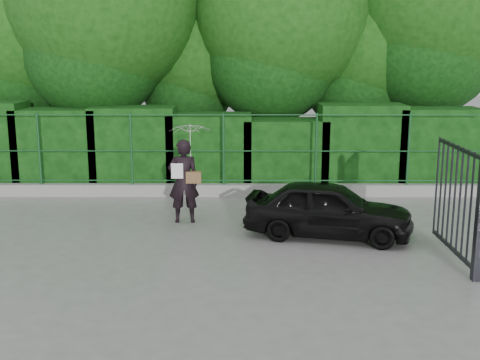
{
  "coord_description": "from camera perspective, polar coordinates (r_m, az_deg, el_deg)",
  "views": [
    {
      "loc": [
        0.87,
        -10.26,
        3.58
      ],
      "look_at": [
        0.82,
        1.3,
        1.1
      ],
      "focal_mm": 45.0,
      "sensor_mm": 36.0,
      "label": 1
    }
  ],
  "objects": [
    {
      "name": "gate",
      "position": [
        10.52,
        21.01,
        -1.87
      ],
      "size": [
        0.22,
        2.33,
        2.36
      ],
      "color": "black",
      "rests_on": "ground"
    },
    {
      "name": "ground",
      "position": [
        10.91,
        -4.38,
        -7.1
      ],
      "size": [
        80.0,
        80.0,
        0.0
      ],
      "primitive_type": "plane",
      "color": "gray"
    },
    {
      "name": "woman",
      "position": [
        12.68,
        -5.03,
        1.86
      ],
      "size": [
        0.92,
        0.87,
        2.11
      ],
      "color": "black",
      "rests_on": "ground"
    },
    {
      "name": "car",
      "position": [
        11.91,
        8.39,
        -2.75
      ],
      "size": [
        3.47,
        2.05,
        1.11
      ],
      "primitive_type": "imported",
      "rotation": [
        0.0,
        0.0,
        1.33
      ],
      "color": "black",
      "rests_on": "ground"
    },
    {
      "name": "fence",
      "position": [
        14.97,
        -2.25,
        2.95
      ],
      "size": [
        14.13,
        0.06,
        1.8
      ],
      "color": "#174B22",
      "rests_on": "kerb"
    },
    {
      "name": "hedge",
      "position": [
        15.99,
        -3.16,
        3.01
      ],
      "size": [
        14.2,
        1.2,
        2.29
      ],
      "color": "black",
      "rests_on": "ground"
    },
    {
      "name": "trees",
      "position": [
        18.03,
        1.14,
        15.41
      ],
      "size": [
        17.1,
        6.15,
        8.08
      ],
      "color": "black",
      "rests_on": "ground"
    },
    {
      "name": "kerb",
      "position": [
        15.18,
        -3.05,
        -0.97
      ],
      "size": [
        14.0,
        0.25,
        0.3
      ],
      "primitive_type": "cube",
      "color": "#9E9E99",
      "rests_on": "ground"
    }
  ]
}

